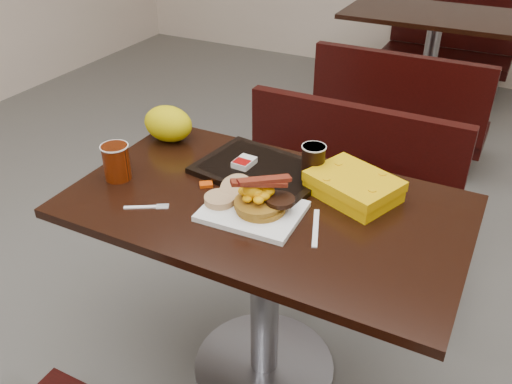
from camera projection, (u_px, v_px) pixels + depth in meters
The scene contains 23 objects.
floor at pixel (264, 368), 2.05m from camera, with size 6.00×7.00×0.01m, color slate.
table_near at pixel (265, 294), 1.85m from camera, with size 1.20×0.70×0.75m, color black, non-canonical shape.
bench_near_n at pixel (335, 199), 2.38m from camera, with size 1.00×0.46×0.72m, color black, non-canonical shape.
table_far at pixel (428, 67), 3.81m from camera, with size 1.20×0.70×0.75m, color black, non-canonical shape.
bench_far_s at pixel (403, 104), 3.29m from camera, with size 1.00×0.46×0.72m, color black, non-canonical shape.
bench_far_n at pixel (447, 43), 4.34m from camera, with size 1.00×0.46×0.72m, color black, non-canonical shape.
platter at pixel (252, 211), 1.59m from camera, with size 0.28×0.22×0.02m, color white.
pancake_stack at pixel (261, 205), 1.58m from camera, with size 0.15×0.15×0.03m, color #9C6A1A.
sausage_patty at pixel (280, 200), 1.56m from camera, with size 0.09×0.09×0.01m, color black.
scrambled_eggs at pixel (252, 192), 1.56m from camera, with size 0.10×0.08×0.05m, color orange.
bacon_strips at pixel (259, 182), 1.54m from camera, with size 0.16×0.07×0.01m, color #3F0409, non-canonical shape.
muffin_bottom at pixel (220, 199), 1.61m from camera, with size 0.09×0.09×0.02m, color tan.
muffin_top at pixel (237, 188), 1.64m from camera, with size 0.10×0.10×0.02m, color tan.
coffee_cup_near at pixel (116, 162), 1.74m from camera, with size 0.08×0.08×0.12m, color maroon.
fork at pixel (140, 207), 1.62m from camera, with size 0.13×0.02×0.00m, color white, non-canonical shape.
knife at pixel (316, 228), 1.53m from camera, with size 0.18×0.01×0.00m, color white.
condiment_syrup at pixel (206, 184), 1.73m from camera, with size 0.04×0.03×0.01m, color #C13B08.
condiment_ketchup at pixel (253, 174), 1.78m from camera, with size 0.04×0.03×0.01m, color #8C0504.
tray at pixel (261, 170), 1.79m from camera, with size 0.41×0.29×0.02m, color black.
hashbrown_sleeve_left at pixel (244, 162), 1.80m from camera, with size 0.06×0.08×0.02m, color silver.
coffee_cup_far at pixel (313, 160), 1.73m from camera, with size 0.07×0.07×0.10m, color black.
clamshell at pixel (353, 186), 1.66m from camera, with size 0.26×0.19×0.07m, color #E5A803.
paper_bag at pixel (168, 124), 1.97m from camera, with size 0.19×0.14×0.13m, color yellow.
Camera 1 is at (0.60, -1.24, 1.65)m, focal length 38.03 mm.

